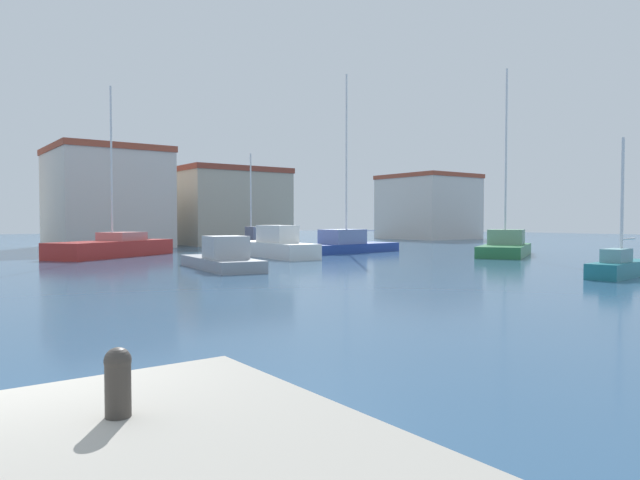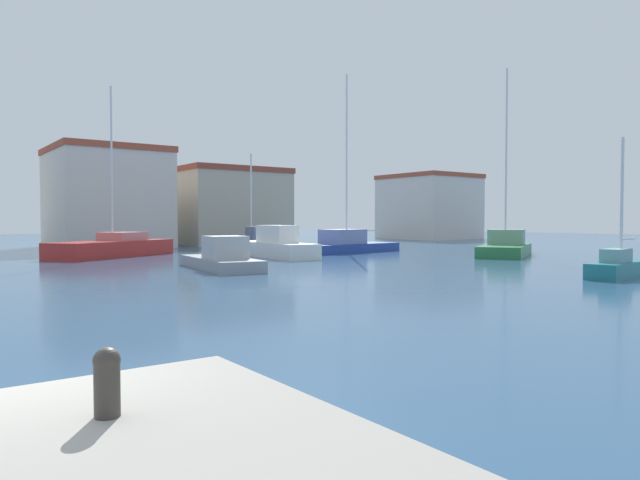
% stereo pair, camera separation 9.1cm
% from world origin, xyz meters
% --- Properties ---
extents(water, '(160.00, 160.00, 0.00)m').
position_xyz_m(water, '(15.00, 20.00, 0.00)').
color(water, '#2D5175').
rests_on(water, ground).
extents(mooring_bollard, '(0.20, 0.20, 0.51)m').
position_xyz_m(mooring_bollard, '(0.56, -1.86, 1.14)').
color(mooring_bollard, '#38332D').
rests_on(mooring_bollard, pier_quay).
extents(sailboat_blue_near_pier, '(9.15, 3.94, 12.56)m').
position_xyz_m(sailboat_blue_near_pier, '(24.88, 25.86, 0.61)').
color(sailboat_blue_near_pier, '#233D93').
rests_on(sailboat_blue_near_pier, water).
extents(motorboat_grey_behind_lamppost, '(2.98, 6.65, 1.57)m').
position_xyz_m(motorboat_grey_behind_lamppost, '(11.54, 18.40, 0.51)').
color(motorboat_grey_behind_lamppost, gray).
rests_on(motorboat_grey_behind_lamppost, water).
extents(sailboat_teal_inner_mooring, '(4.90, 1.93, 5.64)m').
position_xyz_m(sailboat_teal_inner_mooring, '(22.92, 5.58, 0.45)').
color(sailboat_teal_inner_mooring, '#1E707A').
rests_on(sailboat_teal_inner_mooring, water).
extents(sailboat_green_center_channel, '(7.91, 6.02, 11.97)m').
position_xyz_m(sailboat_green_center_channel, '(31.05, 16.98, 0.60)').
color(sailboat_green_center_channel, '#28703D').
rests_on(sailboat_green_center_channel, water).
extents(sailboat_red_far_right, '(8.90, 7.09, 10.64)m').
position_xyz_m(sailboat_red_far_right, '(10.25, 30.90, 0.60)').
color(sailboat_red_far_right, '#B22823').
rests_on(sailboat_red_far_right, water).
extents(sailboat_navy_outer_mooring, '(6.77, 1.83, 7.47)m').
position_xyz_m(sailboat_navy_outer_mooring, '(21.83, 33.52, 0.61)').
color(sailboat_navy_outer_mooring, '#19234C').
rests_on(sailboat_navy_outer_mooring, water).
extents(motorboat_white_distant_north, '(2.77, 8.34, 1.98)m').
position_xyz_m(motorboat_white_distant_north, '(18.26, 24.70, 0.68)').
color(motorboat_white_distant_north, white).
rests_on(motorboat_white_distant_north, water).
extents(waterfront_apartments, '(8.83, 9.65, 8.36)m').
position_xyz_m(waterfront_apartments, '(13.63, 44.14, 4.19)').
color(waterfront_apartments, beige).
rests_on(waterfront_apartments, ground).
extents(harbor_office, '(10.09, 9.32, 7.27)m').
position_xyz_m(harbor_office, '(25.12, 44.82, 3.64)').
color(harbor_office, '#B2A893').
rests_on(harbor_office, ground).
extents(yacht_club, '(9.16, 10.03, 7.86)m').
position_xyz_m(yacht_club, '(52.24, 43.68, 3.94)').
color(yacht_club, beige).
rests_on(yacht_club, ground).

